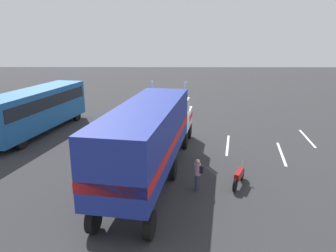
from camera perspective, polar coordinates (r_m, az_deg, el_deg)
name	(u,v)px	position (r m, az deg, el deg)	size (l,w,h in m)	color
ground_plane	(178,145)	(22.28, 1.74, -3.39)	(120.00, 120.00, 0.00)	#2D2D30
lane_stripe_near	(228,145)	(22.65, 10.64, -3.33)	(4.40, 0.16, 0.01)	silver
lane_stripe_mid	(281,153)	(21.90, 19.64, -4.65)	(4.40, 0.16, 0.01)	silver
lane_stripe_far	(307,138)	(25.88, 23.62, -2.00)	(4.40, 0.16, 0.01)	silver
semi_truck	(152,132)	(16.54, -2.80, -1.01)	(14.38, 4.95, 4.50)	silver
person_bystander	(198,173)	(15.64, 5.34, -8.44)	(0.37, 0.47, 1.63)	#2D3347
parked_bus	(37,107)	(26.60, -22.48, 3.18)	(11.29, 4.67, 3.40)	#1E5999
motorcycle	(239,177)	(16.62, 12.57, -8.83)	(1.95, 0.99, 1.12)	black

